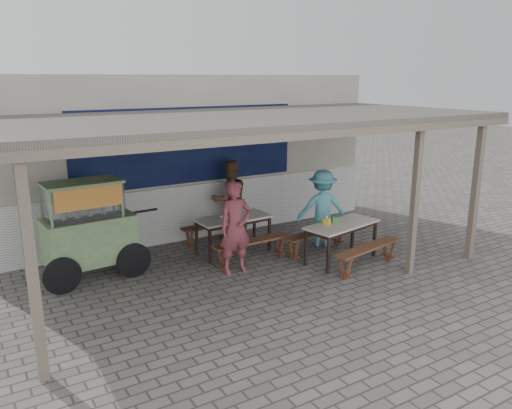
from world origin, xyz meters
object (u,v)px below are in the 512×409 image
object	(u,v)px
vendor_cart	(88,226)
patron_right_table	(322,208)
patron_wall_side	(230,200)
tissue_box	(327,221)
condiment_bowl	(224,218)
bench_left_street	(252,246)
bench_left_wall	(217,228)
patron_street_side	(236,228)
table_left	(233,221)
table_right	(342,227)
bench_right_wall	(317,236)
condiment_jar	(240,212)
donation_box	(336,219)
bench_right_street	(368,252)

from	to	relation	value
vendor_cart	patron_right_table	world-z (taller)	vendor_cart
patron_wall_side	tissue_box	world-z (taller)	patron_wall_side
condiment_bowl	vendor_cart	bearing A→B (deg)	175.98
bench_left_street	bench_left_wall	xyz separation A→B (m)	(-0.05, 1.35, 0.00)
patron_street_side	patron_wall_side	world-z (taller)	patron_wall_side
condiment_bowl	table_left	bearing A→B (deg)	4.14
table_right	patron_wall_side	xyz separation A→B (m)	(-1.15, 2.36, 0.19)
patron_street_side	bench_right_wall	bearing A→B (deg)	5.53
bench_left_wall	patron_right_table	world-z (taller)	patron_right_table
bench_left_street	condiment_jar	xyz separation A→B (m)	(0.19, 0.79, 0.45)
donation_box	table_right	bearing A→B (deg)	-70.08
tissue_box	condiment_jar	bearing A→B (deg)	125.64
table_left	condiment_bowl	distance (m)	0.23
donation_box	tissue_box	bearing A→B (deg)	-174.57
bench_left_street	vendor_cart	distance (m)	2.98
bench_left_street	tissue_box	distance (m)	1.50
bench_right_street	patron_right_table	world-z (taller)	patron_right_table
patron_street_side	condiment_bowl	xyz separation A→B (m)	(0.25, 0.91, -0.08)
table_right	condiment_jar	distance (m)	2.08
table_left	patron_street_side	size ratio (longest dim) A/B	0.89
patron_wall_side	patron_street_side	bearing A→B (deg)	72.29
patron_street_side	patron_right_table	world-z (taller)	patron_street_side
bench_right_wall	vendor_cart	world-z (taller)	vendor_cart
bench_right_street	patron_wall_side	world-z (taller)	patron_wall_side
table_left	table_right	distance (m)	2.14
donation_box	bench_left_street	bearing A→B (deg)	156.01
table_left	condiment_jar	distance (m)	0.27
bench_left_street	vendor_cart	world-z (taller)	vendor_cart
bench_right_street	patron_wall_side	distance (m)	3.27
patron_right_table	tissue_box	world-z (taller)	patron_right_table
vendor_cart	tissue_box	size ratio (longest dim) A/B	18.90
bench_left_wall	bench_right_wall	distance (m)	2.12
patron_wall_side	patron_right_table	bearing A→B (deg)	142.72
patron_street_side	bench_left_street	bearing A→B (deg)	31.07
bench_right_street	patron_right_table	distance (m)	1.62
patron_street_side	table_left	bearing A→B (deg)	66.97
table_right	bench_left_wall	bearing A→B (deg)	115.57
bench_left_wall	patron_wall_side	size ratio (longest dim) A/B	0.92
vendor_cart	donation_box	world-z (taller)	vendor_cart
patron_street_side	donation_box	size ratio (longest dim) A/B	10.10
condiment_jar	bench_left_street	bearing A→B (deg)	-103.29
bench_right_wall	patron_wall_side	bearing A→B (deg)	109.55
bench_left_wall	vendor_cart	bearing A→B (deg)	-171.48
vendor_cart	patron_wall_side	size ratio (longest dim) A/B	1.25
bench_right_wall	tissue_box	world-z (taller)	tissue_box
table_left	bench_left_street	bearing A→B (deg)	-90.00
bench_left_street	patron_street_side	xyz separation A→B (m)	(-0.49, -0.25, 0.51)
bench_left_wall	tissue_box	distance (m)	2.46
vendor_cart	patron_street_side	bearing A→B (deg)	-29.38
condiment_bowl	tissue_box	bearing A→B (deg)	-42.20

